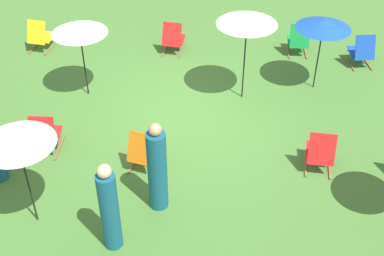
% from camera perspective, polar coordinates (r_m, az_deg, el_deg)
% --- Properties ---
extents(ground_plane, '(40.00, 40.00, 0.00)m').
position_cam_1_polar(ground_plane, '(11.10, 0.18, 1.69)').
color(ground_plane, '#477A33').
extents(deckchair_0, '(0.49, 0.77, 0.83)m').
position_cam_1_polar(deckchair_0, '(10.28, -15.95, -0.73)').
color(deckchair_0, olive).
rests_on(deckchair_0, ground).
extents(deckchair_1, '(0.55, 0.81, 0.83)m').
position_cam_1_polar(deckchair_1, '(13.31, 18.27, 8.06)').
color(deckchair_1, olive).
rests_on(deckchair_1, ground).
extents(deckchair_3, '(0.57, 0.82, 0.83)m').
position_cam_1_polar(deckchair_3, '(9.77, 14.01, -2.61)').
color(deckchair_3, olive).
rests_on(deckchair_3, ground).
extents(deckchair_9, '(0.62, 0.84, 0.83)m').
position_cam_1_polar(deckchair_9, '(13.91, -16.47, 9.72)').
color(deckchair_9, olive).
rests_on(deckchair_9, ground).
extents(deckchair_11, '(0.49, 0.77, 0.83)m').
position_cam_1_polar(deckchair_11, '(13.44, 11.69, 9.51)').
color(deckchair_11, olive).
rests_on(deckchair_11, ground).
extents(deckchair_13, '(0.60, 0.83, 0.83)m').
position_cam_1_polar(deckchair_13, '(13.25, -2.09, 9.88)').
color(deckchair_13, olive).
rests_on(deckchair_13, ground).
extents(deckchair_14, '(0.69, 0.87, 0.83)m').
position_cam_1_polar(deckchair_14, '(9.54, -5.31, -2.58)').
color(deckchair_14, olive).
rests_on(deckchair_14, ground).
extents(umbrella_1, '(1.16, 1.16, 1.92)m').
position_cam_1_polar(umbrella_1, '(8.01, -18.93, -0.86)').
color(umbrella_1, black).
rests_on(umbrella_1, ground).
extents(umbrella_2, '(1.19, 1.19, 1.79)m').
position_cam_1_polar(umbrella_2, '(11.16, -12.41, 10.86)').
color(umbrella_2, black).
rests_on(umbrella_2, ground).
extents(umbrella_3, '(1.20, 1.20, 1.71)m').
position_cam_1_polar(umbrella_3, '(11.53, 14.37, 11.12)').
color(umbrella_3, black).
rests_on(umbrella_3, ground).
extents(umbrella_4, '(1.27, 1.27, 2.01)m').
position_cam_1_polar(umbrella_4, '(10.75, 6.13, 11.93)').
color(umbrella_4, black).
rests_on(umbrella_4, ground).
extents(person_1, '(0.45, 0.45, 1.74)m').
position_cam_1_polar(person_1, '(8.48, -3.87, -4.57)').
color(person_1, '#195972').
rests_on(person_1, ground).
extents(person_2, '(0.32, 0.32, 1.66)m').
position_cam_1_polar(person_2, '(7.95, -9.14, -8.85)').
color(person_2, '#195972').
rests_on(person_2, ground).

